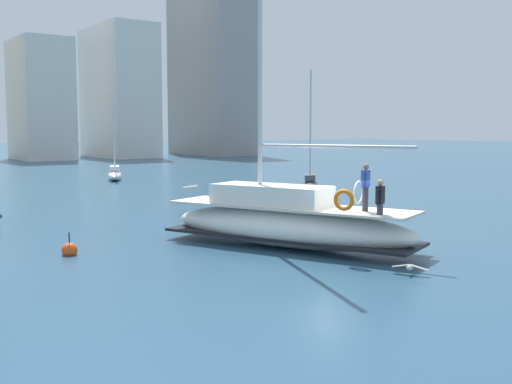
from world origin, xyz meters
name	(u,v)px	position (x,y,z in m)	size (l,w,h in m)	color
ground_plane	(336,252)	(0.00, 0.00, 0.00)	(400.00, 400.00, 0.00)	#284C66
main_sailboat	(287,221)	(-0.82, 1.72, 0.91)	(5.88, 9.79, 13.65)	white
moored_sloop_near	(310,183)	(13.06, 16.70, 0.55)	(3.83, 4.26, 8.21)	#4C4C51
moored_catamaran	(115,174)	(5.88, 33.35, 0.53)	(2.92, 4.80, 7.33)	white
seagull	(410,267)	(-0.66, -3.77, 0.23)	(0.57, 1.01, 0.17)	silver
mooring_buoy	(70,250)	(-7.65, 4.73, 0.16)	(0.52, 0.52, 0.86)	#EA4C19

